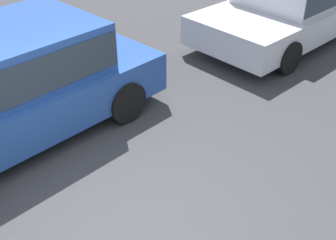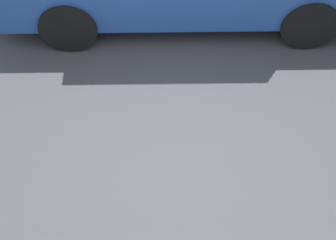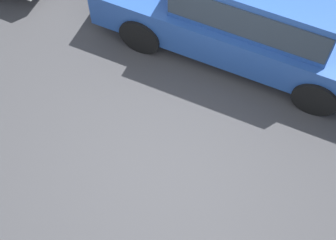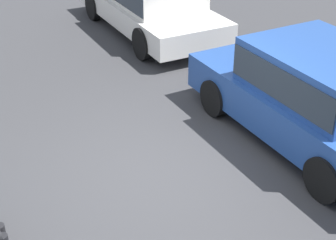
{
  "view_description": "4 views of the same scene",
  "coord_description": "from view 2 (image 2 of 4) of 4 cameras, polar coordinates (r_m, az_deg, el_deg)",
  "views": [
    {
      "loc": [
        1.77,
        2.6,
        3.49
      ],
      "look_at": [
        -0.73,
        -0.02,
        1.08
      ],
      "focal_mm": 45.0,
      "sensor_mm": 36.0,
      "label": 1
    },
    {
      "loc": [
        0.03,
        2.6,
        4.16
      ],
      "look_at": [
        0.08,
        0.34,
        1.12
      ],
      "focal_mm": 55.0,
      "sensor_mm": 36.0,
      "label": 2
    },
    {
      "loc": [
        -1.25,
        2.6,
        6.17
      ],
      "look_at": [
        0.01,
        0.05,
        1.18
      ],
      "focal_mm": 55.0,
      "sensor_mm": 36.0,
      "label": 3
    },
    {
      "loc": [
        -5.32,
        2.6,
        4.28
      ],
      "look_at": [
        0.03,
        -0.05,
        0.86
      ],
      "focal_mm": 55.0,
      "sensor_mm": 36.0,
      "label": 4
    }
  ],
  "objects": [
    {
      "name": "ground_plane",
      "position": [
        4.9,
        1.09,
        -4.62
      ],
      "size": [
        60.0,
        60.0,
        0.0
      ],
      "primitive_type": "plane",
      "color": "#38383A"
    }
  ]
}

